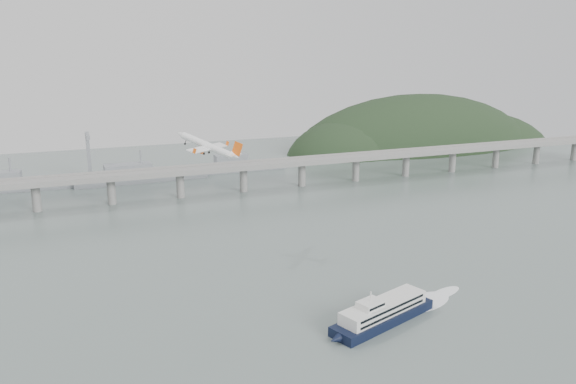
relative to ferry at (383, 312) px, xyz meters
name	(u,v)px	position (x,y,z in m)	size (l,w,h in m)	color
ground	(332,296)	(-8.20, 30.64, -4.35)	(900.00, 900.00, 0.00)	slate
bridge	(217,172)	(-9.35, 230.64, 13.30)	(800.00, 22.00, 23.90)	gray
headland	(425,161)	(276.98, 362.39, -23.70)	(365.00, 155.00, 156.00)	black
distant_fleet	(4,185)	(-163.56, 295.72, 1.87)	(453.00, 60.90, 40.00)	slate
ferry	(383,312)	(0.00, 0.00, 0.00)	(82.25, 35.43, 16.05)	black
airliner	(208,146)	(-45.85, 104.74, 55.63)	(31.57, 30.88, 14.89)	white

